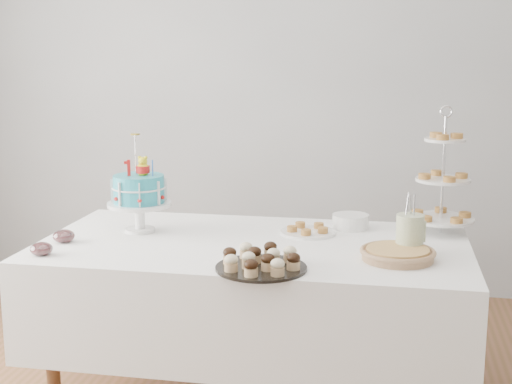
% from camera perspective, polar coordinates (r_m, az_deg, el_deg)
% --- Properties ---
extents(walls, '(5.04, 4.04, 2.70)m').
position_cam_1_polar(walls, '(2.83, -1.39, 5.78)').
color(walls, gray).
rests_on(walls, floor).
extents(table, '(1.92, 1.02, 0.77)m').
position_cam_1_polar(table, '(3.29, -0.21, -7.87)').
color(table, white).
rests_on(table, floor).
extents(birthday_cake, '(0.30, 0.30, 0.47)m').
position_cam_1_polar(birthday_cake, '(3.42, -9.30, -1.08)').
color(birthday_cake, white).
rests_on(birthday_cake, table).
extents(cupcake_tray, '(0.36, 0.36, 0.08)m').
position_cam_1_polar(cupcake_tray, '(2.82, 0.42, -5.42)').
color(cupcake_tray, black).
rests_on(cupcake_tray, table).
extents(pie, '(0.31, 0.31, 0.05)m').
position_cam_1_polar(pie, '(3.00, 11.26, -4.84)').
color(pie, tan).
rests_on(pie, table).
extents(tiered_stand, '(0.31, 0.31, 0.60)m').
position_cam_1_polar(tiered_stand, '(3.45, 14.72, 0.89)').
color(tiered_stand, silver).
rests_on(tiered_stand, table).
extents(plate_stack, '(0.18, 0.18, 0.07)m').
position_cam_1_polar(plate_stack, '(3.49, 7.56, -2.35)').
color(plate_stack, white).
rests_on(plate_stack, table).
extents(pastry_plate, '(0.26, 0.26, 0.04)m').
position_cam_1_polar(pastry_plate, '(3.38, 4.18, -3.06)').
color(pastry_plate, white).
rests_on(pastry_plate, table).
extents(jam_bowl_a, '(0.09, 0.09, 0.06)m').
position_cam_1_polar(jam_bowl_a, '(3.15, -16.79, -4.40)').
color(jam_bowl_a, silver).
rests_on(jam_bowl_a, table).
extents(jam_bowl_b, '(0.10, 0.10, 0.06)m').
position_cam_1_polar(jam_bowl_b, '(3.33, -15.12, -3.44)').
color(jam_bowl_b, silver).
rests_on(jam_bowl_b, table).
extents(utensil_pitcher, '(0.12, 0.12, 0.26)m').
position_cam_1_polar(utensil_pitcher, '(3.08, 12.21, -3.21)').
color(utensil_pitcher, silver).
rests_on(utensil_pitcher, table).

